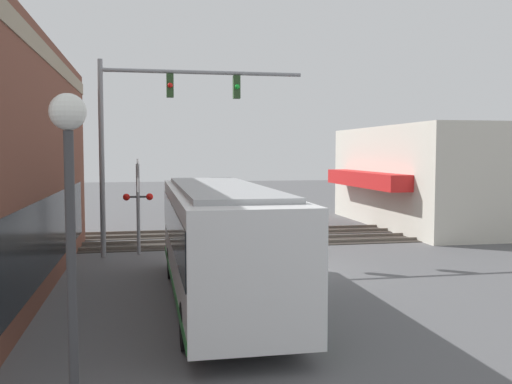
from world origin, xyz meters
TOP-DOWN VIEW (x-y plane):
  - ground_plane at (0.00, 0.00)m, footprint 120.00×120.00m
  - shop_building at (10.20, -12.04)m, footprint 13.10×10.36m
  - city_bus at (-3.74, 2.80)m, footprint 10.78×2.59m
  - traffic_signal_gantry at (3.75, 4.24)m, footprint 0.42×7.97m
  - crossing_signal at (4.09, 5.04)m, footprint 1.41×1.18m
  - streetlamp at (-11.79, 5.65)m, footprint 0.44×0.44m
  - rail_track_near at (6.00, 0.00)m, footprint 2.60×60.00m
  - rail_track_far at (9.20, 0.00)m, footprint 2.60×60.00m
  - parked_car_silver at (11.25, 0.20)m, footprint 4.47×1.82m
  - parked_car_black at (19.31, 0.20)m, footprint 4.77×1.82m
  - pedestrian_near_bus at (-3.00, 0.78)m, footprint 0.34×0.34m

SIDE VIEW (x-z plane):
  - ground_plane at x=0.00m, z-range 0.00..0.00m
  - rail_track_near at x=6.00m, z-range -0.05..0.10m
  - rail_track_far at x=9.20m, z-range -0.05..0.10m
  - parked_car_silver at x=11.25m, z-range -0.04..1.32m
  - parked_car_black at x=19.31m, z-range -0.06..1.49m
  - pedestrian_near_bus at x=-3.00m, z-range 0.02..1.78m
  - city_bus at x=-3.74m, z-range 0.16..3.35m
  - crossing_signal at x=4.09m, z-range 0.39..4.20m
  - shop_building at x=10.20m, z-range 0.00..5.44m
  - streetlamp at x=-11.79m, z-range 0.47..5.24m
  - traffic_signal_gantry at x=3.75m, z-range 1.72..9.32m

